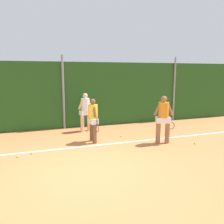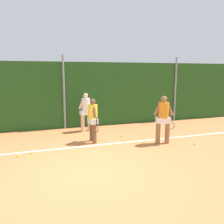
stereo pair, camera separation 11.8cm
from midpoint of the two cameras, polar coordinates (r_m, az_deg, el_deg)
The scene contains 12 objects.
ground_plane at distance 7.69m, azimuth -8.73°, elevation -9.93°, with size 31.05×31.05×0.00m, color #C67542.
hedge_fence_backdrop at distance 10.90m, azimuth -12.31°, elevation 4.02°, with size 20.18×0.25×3.05m, color #23511E.
fence_post_center at distance 10.72m, azimuth -12.23°, elevation 4.73°, with size 0.10×0.10×3.35m, color gray.
fence_post_right at distance 12.76m, azimuth 14.83°, elevation 5.40°, with size 0.10×0.10×3.35m, color gray.
court_baseline_paint at distance 8.21m, azimuth -9.43°, elevation -8.62°, with size 14.75×0.10×0.01m, color white.
player_foreground_near at distance 8.56m, azimuth 12.19°, elevation -1.21°, with size 0.79×0.44×1.75m.
player_midcourt at distance 8.53m, azimuth -5.10°, elevation -1.53°, with size 0.35×0.76×1.63m.
player_backcourt_far at distance 10.16m, azimuth -6.90°, elevation 0.48°, with size 0.69×0.41×1.69m.
tennis_ball_1 at distance 9.39m, azimuth 1.93°, elevation -5.95°, with size 0.07×0.07×0.07m, color #CCDB33.
tennis_ball_2 at distance 7.93m, azimuth -19.64°, elevation -9.53°, with size 0.07×0.07×0.07m, color #CCDB33.
tennis_ball_6 at distance 8.96m, azimuth 19.40°, elevation -7.29°, with size 0.07×0.07×0.07m, color #CCDB33.
tennis_ball_7 at distance 7.79m, azimuth -22.64°, elevation -10.07°, with size 0.07×0.07×0.07m, color #CCDB33.
Camera 1 is at (-1.26, -5.61, 2.58)m, focal length 37.04 mm.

